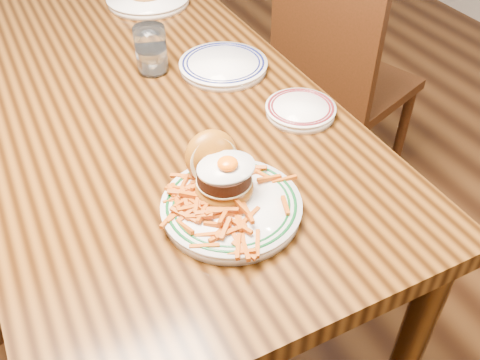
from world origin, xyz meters
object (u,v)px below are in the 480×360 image
main_plate (228,194)px  table (144,120)px  chair_right (337,80)px  side_plate (301,109)px

main_plate → table: bearing=94.1°
chair_right → side_plate: bearing=25.0°
chair_right → main_plate: bearing=21.8°
table → chair_right: (0.77, 0.18, -0.18)m
table → main_plate: 0.50m
chair_right → main_plate: size_ratio=3.18×
table → chair_right: 0.81m
table → side_plate: 0.43m
side_plate → table: bearing=132.0°
chair_right → main_plate: chair_right is taller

